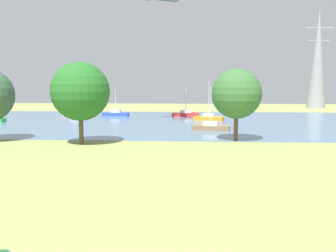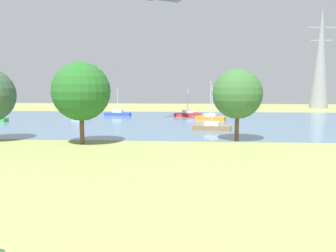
{
  "view_description": "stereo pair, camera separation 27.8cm",
  "coord_description": "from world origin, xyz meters",
  "px_view_note": "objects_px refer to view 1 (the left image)",
  "views": [
    {
      "loc": [
        1.67,
        -8.25,
        5.97
      ],
      "look_at": [
        -0.21,
        21.68,
        2.54
      ],
      "focal_mm": 40.02,
      "sensor_mm": 36.0,
      "label": 1
    },
    {
      "loc": [
        1.95,
        -8.23,
        5.97
      ],
      "look_at": [
        -0.21,
        21.68,
        2.54
      ],
      "focal_mm": 40.02,
      "sensor_mm": 36.0,
      "label": 2
    }
  ],
  "objects_px": {
    "sailboat_brown": "(211,127)",
    "sailboat_gray": "(75,113)",
    "tree_east_far": "(80,91)",
    "electricity_pylon": "(318,58)",
    "sailboat_orange": "(209,117)",
    "sailboat_red": "(186,114)",
    "sailboat_blue": "(116,113)",
    "tree_east_near": "(237,94)"
  },
  "relations": [
    {
      "from": "tree_east_far",
      "to": "electricity_pylon",
      "type": "bearing_deg",
      "value": 54.36
    },
    {
      "from": "sailboat_red",
      "to": "tree_east_far",
      "type": "distance_m",
      "value": 34.0
    },
    {
      "from": "sailboat_brown",
      "to": "tree_east_near",
      "type": "bearing_deg",
      "value": -75.92
    },
    {
      "from": "electricity_pylon",
      "to": "sailboat_orange",
      "type": "bearing_deg",
      "value": -130.42
    },
    {
      "from": "sailboat_gray",
      "to": "sailboat_orange",
      "type": "bearing_deg",
      "value": -15.51
    },
    {
      "from": "sailboat_brown",
      "to": "sailboat_blue",
      "type": "bearing_deg",
      "value": 129.01
    },
    {
      "from": "sailboat_red",
      "to": "tree_east_near",
      "type": "relative_size",
      "value": 0.69
    },
    {
      "from": "sailboat_gray",
      "to": "sailboat_red",
      "type": "relative_size",
      "value": 1.5
    },
    {
      "from": "sailboat_orange",
      "to": "sailboat_brown",
      "type": "bearing_deg",
      "value": -91.47
    },
    {
      "from": "sailboat_blue",
      "to": "tree_east_near",
      "type": "bearing_deg",
      "value": -57.28
    },
    {
      "from": "sailboat_gray",
      "to": "sailboat_red",
      "type": "height_order",
      "value": "sailboat_gray"
    },
    {
      "from": "sailboat_gray",
      "to": "electricity_pylon",
      "type": "height_order",
      "value": "electricity_pylon"
    },
    {
      "from": "sailboat_blue",
      "to": "tree_east_far",
      "type": "height_order",
      "value": "tree_east_far"
    },
    {
      "from": "sailboat_brown",
      "to": "sailboat_gray",
      "type": "bearing_deg",
      "value": 140.41
    },
    {
      "from": "tree_east_near",
      "to": "electricity_pylon",
      "type": "relative_size",
      "value": 0.31
    },
    {
      "from": "sailboat_brown",
      "to": "electricity_pylon",
      "type": "bearing_deg",
      "value": 58.49
    },
    {
      "from": "tree_east_far",
      "to": "tree_east_near",
      "type": "height_order",
      "value": "tree_east_far"
    },
    {
      "from": "sailboat_brown",
      "to": "sailboat_gray",
      "type": "height_order",
      "value": "sailboat_gray"
    },
    {
      "from": "sailboat_brown",
      "to": "sailboat_blue",
      "type": "distance_m",
      "value": 26.11
    },
    {
      "from": "sailboat_blue",
      "to": "sailboat_red",
      "type": "bearing_deg",
      "value": -0.06
    },
    {
      "from": "tree_east_near",
      "to": "sailboat_blue",
      "type": "bearing_deg",
      "value": 122.72
    },
    {
      "from": "sailboat_blue",
      "to": "electricity_pylon",
      "type": "relative_size",
      "value": 0.22
    },
    {
      "from": "sailboat_gray",
      "to": "tree_east_far",
      "type": "height_order",
      "value": "tree_east_far"
    },
    {
      "from": "sailboat_red",
      "to": "tree_east_near",
      "type": "height_order",
      "value": "tree_east_near"
    },
    {
      "from": "sailboat_orange",
      "to": "electricity_pylon",
      "type": "relative_size",
      "value": 0.27
    },
    {
      "from": "sailboat_blue",
      "to": "electricity_pylon",
      "type": "height_order",
      "value": "electricity_pylon"
    },
    {
      "from": "sailboat_orange",
      "to": "sailboat_brown",
      "type": "distance_m",
      "value": 13.05
    },
    {
      "from": "electricity_pylon",
      "to": "sailboat_blue",
      "type": "bearing_deg",
      "value": -150.6
    },
    {
      "from": "sailboat_red",
      "to": "electricity_pylon",
      "type": "height_order",
      "value": "electricity_pylon"
    },
    {
      "from": "sailboat_orange",
      "to": "sailboat_red",
      "type": "bearing_deg",
      "value": 117.88
    },
    {
      "from": "sailboat_blue",
      "to": "electricity_pylon",
      "type": "bearing_deg",
      "value": 29.4
    },
    {
      "from": "sailboat_orange",
      "to": "sailboat_brown",
      "type": "relative_size",
      "value": 1.13
    },
    {
      "from": "sailboat_brown",
      "to": "sailboat_gray",
      "type": "xyz_separation_m",
      "value": [
        -23.91,
        19.77,
        0.02
      ]
    },
    {
      "from": "sailboat_orange",
      "to": "sailboat_blue",
      "type": "xyz_separation_m",
      "value": [
        -16.77,
        7.24,
        -0.01
      ]
    },
    {
      "from": "tree_east_far",
      "to": "sailboat_red",
      "type": "bearing_deg",
      "value": 73.13
    },
    {
      "from": "sailboat_red",
      "to": "tree_east_far",
      "type": "bearing_deg",
      "value": -106.87
    },
    {
      "from": "sailboat_orange",
      "to": "sailboat_red",
      "type": "relative_size",
      "value": 1.24
    },
    {
      "from": "sailboat_gray",
      "to": "tree_east_near",
      "type": "xyz_separation_m",
      "value": [
        26.08,
        -28.45,
        4.41
      ]
    },
    {
      "from": "sailboat_brown",
      "to": "tree_east_far",
      "type": "xyz_separation_m",
      "value": [
        -13.26,
        -11.95,
        4.73
      ]
    },
    {
      "from": "sailboat_gray",
      "to": "sailboat_blue",
      "type": "relative_size",
      "value": 1.49
    },
    {
      "from": "sailboat_orange",
      "to": "tree_east_far",
      "type": "height_order",
      "value": "tree_east_far"
    },
    {
      "from": "sailboat_brown",
      "to": "tree_east_far",
      "type": "distance_m",
      "value": 18.47
    }
  ]
}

